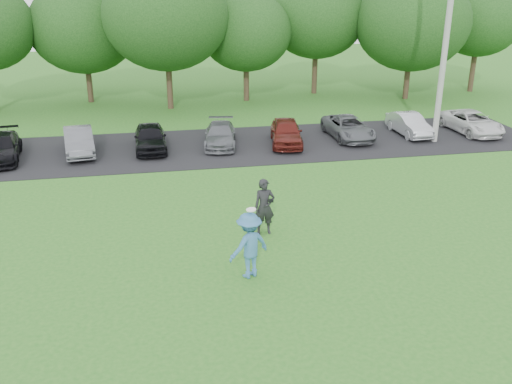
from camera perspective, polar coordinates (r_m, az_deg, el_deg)
The scene contains 7 objects.
ground at distance 16.14m, azimuth 2.31°, elevation -8.82°, with size 100.00×100.00×0.00m, color #24661D.
parking_lot at distance 27.96m, azimuth -3.59°, elevation 4.59°, with size 32.00×6.50×0.03m, color black.
utility_pole at distance 29.06m, azimuth 18.57°, elevation 15.05°, with size 0.28×0.28×10.79m, color #9C9C97.
frisbee_player at distance 15.89m, azimuth -0.69°, elevation -5.34°, with size 1.44×1.19×2.08m.
camera_bystander at distance 18.44m, azimuth 0.85°, elevation -1.49°, with size 0.69×0.46×1.87m.
parked_cars at distance 27.69m, azimuth -4.43°, elevation 5.67°, with size 28.88×4.69×1.25m.
tree_row at distance 36.76m, azimuth -3.33°, elevation 16.46°, with size 42.39×9.85×8.64m.
Camera 1 is at (-3.19, -13.55, 8.16)m, focal length 40.00 mm.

